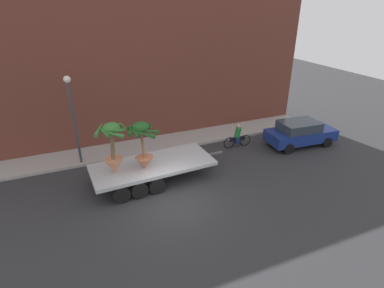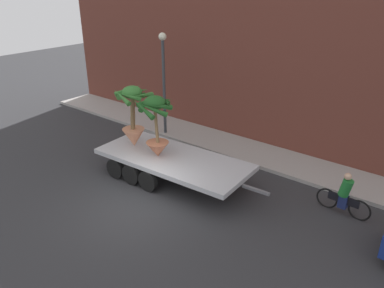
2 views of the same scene
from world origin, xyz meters
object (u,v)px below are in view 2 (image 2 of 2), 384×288
object	(u,v)px
potted_palm_rear	(133,116)
street_lamp	(164,71)
cyclist	(344,196)
potted_palm_middle	(156,124)
flatbed_trailer	(168,160)

from	to	relation	value
potted_palm_rear	street_lamp	distance (m)	3.75
potted_palm_rear	cyclist	world-z (taller)	potted_palm_rear
cyclist	potted_palm_middle	bearing A→B (deg)	-161.82
potted_palm_rear	potted_palm_middle	world-z (taller)	potted_palm_rear
flatbed_trailer	potted_palm_rear	xyz separation A→B (m)	(-1.61, -0.19, 1.48)
flatbed_trailer	potted_palm_middle	size ratio (longest dim) A/B	2.97
potted_palm_rear	cyclist	bearing A→B (deg)	14.26
potted_palm_rear	flatbed_trailer	bearing A→B (deg)	6.62
flatbed_trailer	potted_palm_rear	distance (m)	2.20
flatbed_trailer	potted_palm_middle	bearing A→B (deg)	-129.42
flatbed_trailer	street_lamp	xyz separation A→B (m)	(-3.01, 3.16, 2.46)
flatbed_trailer	cyclist	world-z (taller)	cyclist
potted_palm_middle	cyclist	bearing A→B (deg)	18.18
potted_palm_middle	street_lamp	size ratio (longest dim) A/B	0.49
potted_palm_middle	potted_palm_rear	bearing A→B (deg)	174.30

